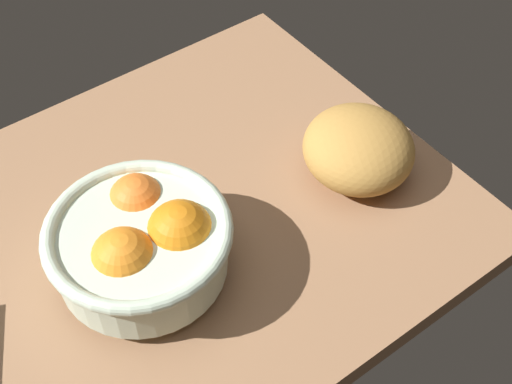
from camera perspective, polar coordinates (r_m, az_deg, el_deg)
The scene contains 3 objects.
ground_plane at distance 84.72cm, azimuth -10.10°, elevation -5.02°, with size 79.46×53.74×3.00cm, color #976C4B.
fruit_bowl at distance 76.94cm, azimuth -9.03°, elevation -4.06°, with size 19.95×19.95×9.82cm.
bread_loaf at distance 87.70cm, azimuth 8.12°, elevation 3.41°, with size 13.96×13.49×8.13cm, color #B7843D.
Camera 1 is at (17.21, 47.97, 66.18)cm, focal length 50.49 mm.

